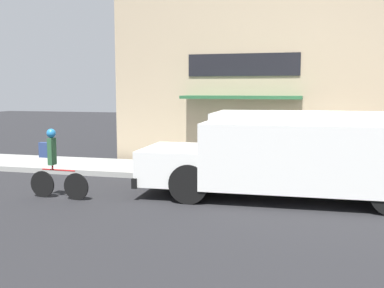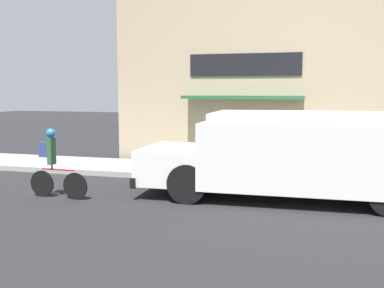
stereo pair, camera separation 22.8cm
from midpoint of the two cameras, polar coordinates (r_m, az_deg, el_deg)
ground_plane at (r=12.36m, az=13.05°, el=-5.38°), size 70.00×70.00×0.00m
sidewalk at (r=13.51m, az=13.20°, el=-3.98°), size 28.00×2.38×0.16m
storefront at (r=14.86m, az=13.41°, el=7.83°), size 12.97×1.05×5.77m
school_bus at (r=10.88m, az=13.25°, el=-1.17°), size 7.07×2.85×2.06m
cyclist at (r=11.24m, az=-17.69°, el=-2.47°), size 1.58×0.22×1.68m
trash_bin at (r=14.08m, az=11.69°, el=-1.43°), size 0.64×0.64×0.84m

